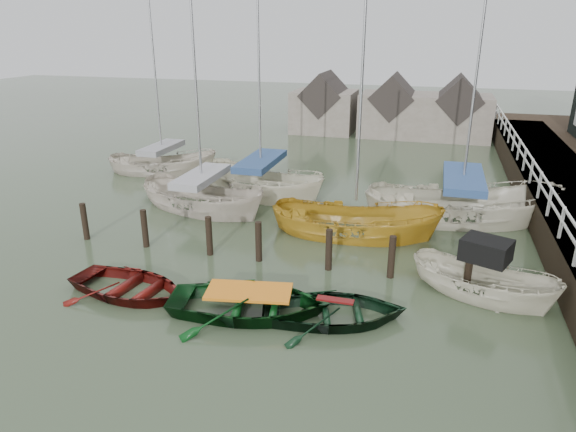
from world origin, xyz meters
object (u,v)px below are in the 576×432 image
(sailboat_c, at_px, (354,234))
(sailboat_d, at_px, (459,218))
(sailboat_a, at_px, (203,208))
(rowboat_red, at_px, (131,294))
(motorboat, at_px, (481,293))
(sailboat_e, at_px, (164,171))
(sailboat_b, at_px, (261,193))
(rowboat_green, at_px, (250,313))
(rowboat_dkgreen, at_px, (335,320))

(sailboat_c, relative_size, sailboat_d, 0.91)
(sailboat_a, bearing_deg, rowboat_red, -155.28)
(motorboat, bearing_deg, sailboat_e, 80.56)
(sailboat_e, bearing_deg, rowboat_red, -171.81)
(sailboat_b, bearing_deg, rowboat_green, -141.21)
(sailboat_a, xyz_separation_m, sailboat_b, (1.74, 2.69, -0.00))
(rowboat_red, relative_size, sailboat_a, 0.33)
(rowboat_green, relative_size, rowboat_dkgreen, 1.15)
(rowboat_dkgreen, relative_size, sailboat_d, 0.32)
(rowboat_dkgreen, bearing_deg, rowboat_green, 81.84)
(motorboat, height_order, sailboat_d, sailboat_d)
(rowboat_dkgreen, bearing_deg, motorboat, -73.62)
(rowboat_dkgreen, distance_m, sailboat_a, 10.21)
(rowboat_red, height_order, sailboat_d, sailboat_d)
(rowboat_red, relative_size, sailboat_d, 0.31)
(sailboat_c, bearing_deg, rowboat_dkgreen, -178.03)
(rowboat_dkgreen, bearing_deg, rowboat_red, 76.82)
(sailboat_a, bearing_deg, sailboat_b, -16.68)
(motorboat, xyz_separation_m, sailboat_d, (-0.47, 6.51, -0.04))
(sailboat_c, height_order, sailboat_e, sailboat_c)
(sailboat_c, distance_m, sailboat_d, 4.75)
(rowboat_green, relative_size, motorboat, 0.97)
(sailboat_a, bearing_deg, sailboat_e, 59.40)
(motorboat, height_order, sailboat_a, sailboat_a)
(rowboat_dkgreen, distance_m, sailboat_b, 11.33)
(motorboat, bearing_deg, sailboat_c, 71.32)
(rowboat_red, distance_m, motorboat, 10.34)
(rowboat_red, bearing_deg, rowboat_dkgreen, -79.40)
(rowboat_dkgreen, xyz_separation_m, sailboat_c, (-0.46, 6.20, 0.01))
(rowboat_green, xyz_separation_m, sailboat_c, (1.87, 6.52, 0.01))
(rowboat_red, distance_m, rowboat_green, 3.77)
(sailboat_b, xyz_separation_m, sailboat_d, (8.90, -0.94, -0.00))
(rowboat_green, distance_m, sailboat_d, 10.91)
(rowboat_green, relative_size, sailboat_c, 0.40)
(sailboat_d, bearing_deg, rowboat_green, 139.90)
(sailboat_b, bearing_deg, sailboat_a, 168.79)
(rowboat_red, relative_size, rowboat_dkgreen, 0.99)
(motorboat, relative_size, sailboat_e, 0.43)
(sailboat_b, relative_size, sailboat_d, 1.01)
(rowboat_green, distance_m, sailboat_c, 6.79)
(sailboat_a, height_order, sailboat_e, sailboat_a)
(motorboat, height_order, sailboat_e, sailboat_e)
(rowboat_green, relative_size, sailboat_d, 0.36)
(sailboat_e, bearing_deg, sailboat_d, -118.63)
(motorboat, height_order, sailboat_c, sailboat_c)
(rowboat_red, height_order, rowboat_dkgreen, rowboat_dkgreen)
(rowboat_green, xyz_separation_m, sailboat_b, (-3.16, 10.22, 0.06))
(rowboat_green, xyz_separation_m, sailboat_a, (-4.90, 7.53, 0.06))
(sailboat_b, height_order, sailboat_c, sailboat_b)
(sailboat_b, distance_m, sailboat_d, 8.95)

